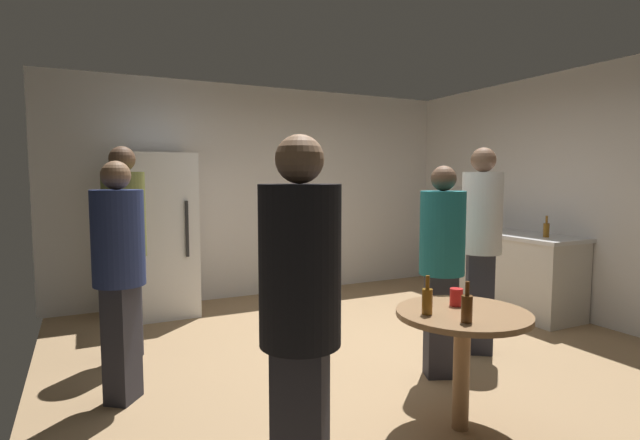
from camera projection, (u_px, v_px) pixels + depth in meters
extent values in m
cube|color=#9E7C56|center=(373.00, 365.00, 4.10)|extent=(5.20, 5.20, 0.10)
cube|color=silver|center=(266.00, 192.00, 6.33)|extent=(5.32, 0.06, 2.70)
cube|color=silver|center=(583.00, 195.00, 5.14)|extent=(0.06, 5.20, 2.70)
cube|color=white|center=(162.00, 235.00, 5.38)|extent=(0.70, 0.65, 1.80)
cube|color=#262628|center=(187.00, 229.00, 5.16)|extent=(0.03, 0.03, 0.60)
cube|color=beige|center=(502.00, 271.00, 5.73)|extent=(0.60, 1.84, 0.86)
cube|color=silver|center=(503.00, 233.00, 5.69)|extent=(0.64, 1.88, 0.04)
cylinder|color=#B2B2B7|center=(490.00, 225.00, 5.81)|extent=(0.17, 0.17, 0.14)
sphere|color=black|center=(490.00, 217.00, 5.80)|extent=(0.04, 0.04, 0.04)
cone|color=#B2B2B7|center=(497.00, 223.00, 5.86)|extent=(0.09, 0.04, 0.06)
cylinder|color=#3F141E|center=(462.00, 218.00, 6.30)|extent=(0.08, 0.08, 0.22)
cylinder|color=#3F141E|center=(462.00, 206.00, 6.29)|extent=(0.03, 0.03, 0.09)
cylinder|color=#8C5919|center=(546.00, 230.00, 5.16)|extent=(0.06, 0.06, 0.15)
cylinder|color=#8C5919|center=(547.00, 219.00, 5.15)|extent=(0.02, 0.02, 0.08)
cylinder|color=olive|center=(461.00, 373.00, 2.94)|extent=(0.10, 0.10, 0.70)
cylinder|color=olive|center=(463.00, 314.00, 2.90)|extent=(0.80, 0.80, 0.03)
cylinder|color=#8C5919|center=(427.00, 302.00, 2.83)|extent=(0.06, 0.06, 0.15)
cylinder|color=#8C5919|center=(428.00, 282.00, 2.82)|extent=(0.02, 0.02, 0.08)
cylinder|color=#593314|center=(467.00, 309.00, 2.67)|extent=(0.06, 0.06, 0.15)
cylinder|color=#593314|center=(467.00, 289.00, 2.66)|extent=(0.02, 0.02, 0.08)
cylinder|color=red|center=(456.00, 297.00, 3.02)|extent=(0.08, 0.08, 0.11)
cylinder|color=black|center=(300.00, 265.00, 1.98)|extent=(0.48, 0.48, 0.67)
sphere|color=tan|center=(300.00, 159.00, 1.94)|extent=(0.20, 0.20, 0.20)
cube|color=#2D2D38|center=(122.00, 343.00, 3.30)|extent=(0.27, 0.28, 0.81)
cylinder|color=navy|center=(118.00, 238.00, 3.24)|extent=(0.48, 0.48, 0.64)
sphere|color=#8C6647|center=(116.00, 175.00, 3.20)|extent=(0.19, 0.19, 0.19)
cube|color=#2D2D38|center=(440.00, 325.00, 3.71)|extent=(0.27, 0.24, 0.80)
cylinder|color=#1E727A|center=(442.00, 233.00, 3.65)|extent=(0.45, 0.45, 0.63)
sphere|color=brown|center=(444.00, 178.00, 3.62)|extent=(0.19, 0.19, 0.19)
cube|color=#2D2D38|center=(127.00, 308.00, 4.05)|extent=(0.25, 0.27, 0.88)
cylinder|color=olive|center=(124.00, 214.00, 3.98)|extent=(0.46, 0.46, 0.70)
sphere|color=brown|center=(122.00, 159.00, 3.94)|extent=(0.21, 0.21, 0.21)
cube|color=#2D2D38|center=(479.00, 303.00, 4.21)|extent=(0.28, 0.27, 0.88)
cylinder|color=white|center=(482.00, 213.00, 4.14)|extent=(0.47, 0.47, 0.70)
sphere|color=brown|center=(483.00, 160.00, 4.10)|extent=(0.21, 0.21, 0.21)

